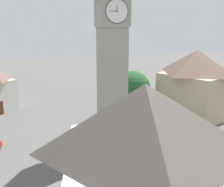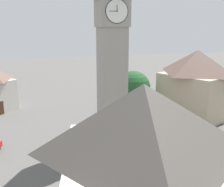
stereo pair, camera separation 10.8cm
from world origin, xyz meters
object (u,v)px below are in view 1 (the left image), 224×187
at_px(clock_tower, 112,22).
at_px(car_blue_kerb, 156,159).
at_px(car_red_corner, 104,166).
at_px(tree, 133,88).
at_px(building_hall_far, 196,83).
at_px(pedestrian, 118,119).

bearing_deg(clock_tower, car_blue_kerb, 110.96).
bearing_deg(car_red_corner, tree, -120.42).
distance_m(car_red_corner, building_hall_far, 22.01).
distance_m(car_red_corner, pedestrian, 12.99).
height_order(car_blue_kerb, car_red_corner, same).
xyz_separation_m(tree, building_hall_far, (-8.27, 4.27, 1.03)).
relative_size(pedestrian, tree, 0.25).
bearing_deg(tree, car_red_corner, 59.58).
relative_size(car_blue_kerb, building_hall_far, 0.36).
distance_m(car_blue_kerb, pedestrian, 11.99).
distance_m(clock_tower, car_blue_kerb, 14.65).
xyz_separation_m(clock_tower, pedestrian, (-2.68, -5.67, -12.75)).
distance_m(car_red_corner, tree, 19.24).
height_order(car_blue_kerb, tree, tree).
xyz_separation_m(pedestrian, tree, (-4.15, -4.55, 3.10)).
bearing_deg(pedestrian, car_blue_kerb, 88.76).
xyz_separation_m(car_red_corner, building_hall_far, (-17.87, -12.08, 4.38)).
bearing_deg(clock_tower, building_hall_far, -158.46).
distance_m(clock_tower, building_hall_far, 18.38).
bearing_deg(clock_tower, car_red_corner, 65.64).
relative_size(tree, building_hall_far, 0.58).
relative_size(clock_tower, pedestrian, 13.87).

